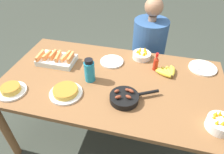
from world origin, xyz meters
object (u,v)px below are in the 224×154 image
(melon_tray, at_px, (57,59))
(banana_bunch, at_px, (168,72))
(frittata_plate_side, at_px, (66,92))
(empty_plate_far_left, at_px, (112,62))
(person_figure, at_px, (147,60))
(water_bottle, at_px, (90,71))
(empty_plate_near_front, at_px, (203,68))
(skillet, at_px, (125,98))
(fruit_bowl_citrus, at_px, (142,55))
(frittata_plate_center, at_px, (11,90))
(hot_sauce_bottle, at_px, (156,63))
(fruit_bowl_mango, at_px, (220,123))

(melon_tray, bearing_deg, banana_bunch, 4.35)
(frittata_plate_side, distance_m, empty_plate_far_left, 0.55)
(banana_bunch, relative_size, person_figure, 0.15)
(empty_plate_far_left, distance_m, water_bottle, 0.32)
(empty_plate_near_front, distance_m, empty_plate_far_left, 0.81)
(skillet, height_order, person_figure, person_figure)
(empty_plate_near_front, distance_m, water_bottle, 1.00)
(melon_tray, xyz_separation_m, skillet, (0.71, -0.32, -0.01))
(skillet, relative_size, water_bottle, 1.73)
(melon_tray, xyz_separation_m, water_bottle, (0.38, -0.16, 0.06))
(frittata_plate_side, distance_m, person_figure, 1.18)
(fruit_bowl_citrus, distance_m, person_figure, 0.49)
(fruit_bowl_citrus, distance_m, water_bottle, 0.57)
(frittata_plate_center, xyz_separation_m, hot_sauce_bottle, (1.05, 0.57, 0.05))
(melon_tray, bearing_deg, frittata_plate_side, -55.21)
(fruit_bowl_mango, bearing_deg, frittata_plate_center, -178.50)
(frittata_plate_side, bearing_deg, hot_sauce_bottle, 37.27)
(banana_bunch, relative_size, fruit_bowl_mango, 1.10)
(empty_plate_far_left, distance_m, person_figure, 0.66)
(melon_tray, relative_size, skillet, 0.96)
(empty_plate_far_left, xyz_separation_m, fruit_bowl_mango, (0.85, -0.54, 0.04))
(frittata_plate_center, height_order, fruit_bowl_mango, fruit_bowl_mango)
(melon_tray, distance_m, water_bottle, 0.42)
(frittata_plate_side, height_order, person_figure, person_figure)
(fruit_bowl_mango, xyz_separation_m, person_figure, (-0.55, 1.06, -0.31))
(frittata_plate_center, xyz_separation_m, water_bottle, (0.54, 0.29, 0.07))
(banana_bunch, xyz_separation_m, hot_sauce_bottle, (-0.11, 0.04, 0.05))
(melon_tray, distance_m, empty_plate_near_front, 1.32)
(skillet, xyz_separation_m, water_bottle, (-0.33, 0.16, 0.07))
(empty_plate_far_left, relative_size, person_figure, 0.18)
(banana_bunch, relative_size, melon_tray, 0.55)
(frittata_plate_side, relative_size, fruit_bowl_mango, 1.48)
(skillet, height_order, empty_plate_near_front, skillet)
(fruit_bowl_mango, bearing_deg, hot_sauce_bottle, 130.57)
(empty_plate_far_left, xyz_separation_m, water_bottle, (-0.11, -0.29, 0.09))
(banana_bunch, bearing_deg, skillet, -126.54)
(hot_sauce_bottle, bearing_deg, frittata_plate_center, -151.67)
(melon_tray, relative_size, empty_plate_near_front, 1.40)
(frittata_plate_center, bearing_deg, frittata_plate_side, 11.37)
(skillet, bearing_deg, fruit_bowl_mango, -36.30)
(empty_plate_far_left, xyz_separation_m, fruit_bowl_citrus, (0.26, 0.14, 0.03))
(banana_bunch, xyz_separation_m, fruit_bowl_mango, (0.34, -0.49, 0.02))
(fruit_bowl_citrus, relative_size, hot_sauce_bottle, 1.02)
(frittata_plate_side, bearing_deg, melon_tray, 124.79)
(banana_bunch, height_order, skillet, skillet)
(banana_bunch, relative_size, empty_plate_far_left, 0.87)
(banana_bunch, height_order, water_bottle, water_bottle)
(empty_plate_near_front, bearing_deg, melon_tray, -169.98)
(empty_plate_near_front, distance_m, hot_sauce_bottle, 0.43)
(hot_sauce_bottle, bearing_deg, fruit_bowl_mango, -49.43)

